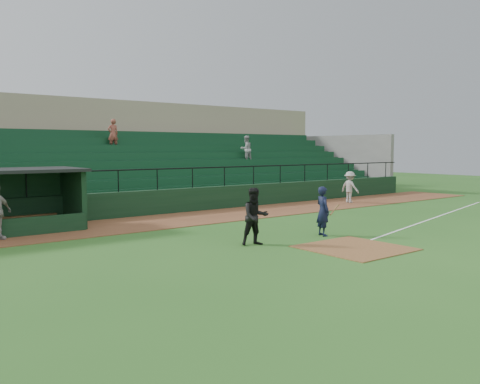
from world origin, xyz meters
TOP-DOWN VIEW (x-y plane):
  - ground at (0.00, 0.00)m, footprint 90.00×90.00m
  - warning_track at (0.00, 8.00)m, footprint 40.00×4.00m
  - home_plate_dirt at (0.00, -1.00)m, footprint 3.00×3.00m
  - foul_line at (8.00, 1.20)m, footprint 17.49×4.44m
  - stadium_structure at (0.00, 16.46)m, footprint 38.00×13.08m
  - batter_at_plate at (0.93, 1.25)m, footprint 1.09×0.75m
  - umpire at (-2.18, 1.38)m, footprint 1.10×0.96m
  - runner at (10.32, 7.82)m, footprint 0.72×1.20m

SIDE VIEW (x-z plane):
  - ground at x=0.00m, z-range 0.00..0.00m
  - foul_line at x=8.00m, z-range 0.00..0.01m
  - warning_track at x=0.00m, z-range 0.00..0.03m
  - home_plate_dirt at x=0.00m, z-range 0.00..0.03m
  - batter_at_plate at x=0.93m, z-range 0.00..1.81m
  - runner at x=10.32m, z-range 0.03..1.85m
  - umpire at x=-2.18m, z-range 0.00..1.91m
  - stadium_structure at x=0.00m, z-range -0.90..5.50m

